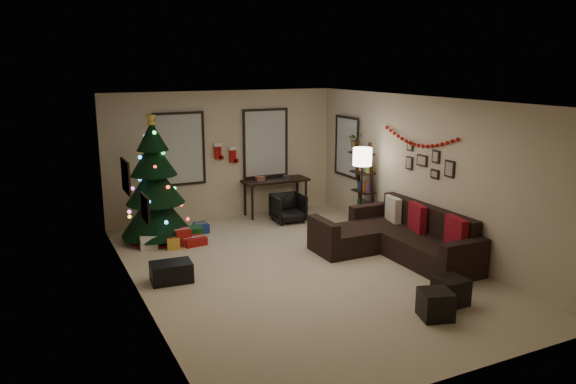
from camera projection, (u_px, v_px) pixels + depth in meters
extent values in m
plane|color=#C8B697|center=(299.00, 270.00, 8.89)|extent=(7.00, 7.00, 0.00)
plane|color=white|center=(300.00, 100.00, 8.28)|extent=(7.00, 7.00, 0.00)
plane|color=beige|center=(224.00, 155.00, 11.65)|extent=(5.00, 0.00, 5.00)
plane|color=beige|center=(458.00, 257.00, 5.52)|extent=(5.00, 0.00, 5.00)
plane|color=beige|center=(136.00, 206.00, 7.51)|extent=(0.00, 7.00, 7.00)
plane|color=beige|center=(426.00, 174.00, 9.65)|extent=(0.00, 7.00, 7.00)
cube|color=#728CB2|center=(179.00, 149.00, 11.17)|extent=(0.94, 0.02, 1.35)
cube|color=beige|center=(179.00, 149.00, 11.17)|extent=(0.94, 0.03, 1.35)
cube|color=#728CB2|center=(265.00, 143.00, 11.98)|extent=(0.94, 0.02, 1.35)
cube|color=beige|center=(265.00, 143.00, 11.98)|extent=(0.94, 0.03, 1.35)
cube|color=#728CB2|center=(347.00, 147.00, 11.83)|extent=(0.05, 0.27, 1.17)
cube|color=beige|center=(347.00, 147.00, 11.83)|extent=(0.05, 0.45, 1.17)
cylinder|color=black|center=(157.00, 233.00, 10.35)|extent=(0.10, 0.10, 0.29)
cone|color=black|center=(156.00, 210.00, 10.25)|extent=(1.31, 1.31, 0.91)
cone|color=black|center=(155.00, 183.00, 10.13)|extent=(1.08, 1.08, 0.77)
cone|color=black|center=(153.00, 157.00, 10.02)|extent=(0.85, 0.85, 0.67)
cone|color=black|center=(152.00, 136.00, 9.93)|extent=(0.58, 0.58, 0.53)
cylinder|color=maroon|center=(158.00, 239.00, 10.38)|extent=(1.06, 1.06, 0.04)
cube|color=#14591E|center=(193.00, 233.00, 10.47)|extent=(0.35, 0.28, 0.22)
cube|color=maroon|center=(182.00, 237.00, 10.07)|extent=(0.28, 0.25, 0.30)
cube|color=navy|center=(201.00, 228.00, 10.85)|extent=(0.25, 0.30, 0.18)
cube|color=silver|center=(148.00, 242.00, 9.86)|extent=(0.30, 0.22, 0.25)
cube|color=gold|center=(173.00, 243.00, 9.87)|extent=(0.22, 0.22, 0.20)
cube|color=#14591E|center=(138.00, 235.00, 10.21)|extent=(0.26, 0.26, 0.28)
cube|color=maroon|center=(194.00, 241.00, 10.09)|extent=(0.40, 0.30, 0.15)
cube|color=navy|center=(170.00, 228.00, 10.65)|extent=(0.36, 0.28, 0.28)
cube|color=black|center=(411.00, 245.00, 9.47)|extent=(0.86, 2.29, 0.40)
cube|color=black|center=(428.00, 219.00, 9.51)|extent=(0.20, 2.29, 0.46)
cube|color=black|center=(464.00, 261.00, 8.35)|extent=(0.86, 0.20, 0.63)
cube|color=black|center=(370.00, 221.00, 10.53)|extent=(0.86, 0.20, 0.63)
cube|color=black|center=(348.00, 240.00, 9.74)|extent=(0.81, 0.86, 0.40)
cube|color=black|center=(323.00, 238.00, 9.50)|extent=(0.18, 0.86, 0.63)
cube|color=maroon|center=(456.00, 232.00, 8.70)|extent=(0.22, 0.50, 0.49)
cube|color=maroon|center=(417.00, 218.00, 9.53)|extent=(0.24, 0.50, 0.48)
cube|color=beige|center=(393.00, 209.00, 10.14)|extent=(0.23, 0.47, 0.45)
cube|color=black|center=(436.00, 304.00, 7.16)|extent=(0.49, 0.49, 0.38)
cube|color=black|center=(451.00, 291.00, 7.58)|extent=(0.40, 0.40, 0.38)
cube|color=black|center=(276.00, 181.00, 12.00)|extent=(1.45, 0.52, 0.05)
cylinder|color=black|center=(252.00, 203.00, 11.63)|extent=(0.05, 0.05, 0.73)
cylinder|color=black|center=(245.00, 199.00, 11.99)|extent=(0.05, 0.05, 0.73)
cylinder|color=black|center=(306.00, 197.00, 12.18)|extent=(0.05, 0.05, 0.73)
cylinder|color=black|center=(297.00, 193.00, 12.54)|extent=(0.05, 0.05, 0.73)
imported|color=black|center=(288.00, 208.00, 11.52)|extent=(0.61, 0.57, 0.60)
cube|color=black|center=(372.00, 186.00, 10.87)|extent=(0.05, 0.05, 1.76)
cube|color=black|center=(359.00, 182.00, 11.28)|extent=(0.05, 0.05, 1.76)
cube|color=black|center=(363.00, 210.00, 11.19)|extent=(0.30, 0.49, 0.03)
cube|color=black|center=(364.00, 191.00, 11.10)|extent=(0.30, 0.49, 0.03)
cube|color=black|center=(364.00, 172.00, 11.01)|extent=(0.30, 0.49, 0.03)
cube|color=black|center=(365.00, 153.00, 10.92)|extent=(0.30, 0.49, 0.03)
imported|color=#4C4C4C|center=(356.00, 137.00, 11.20)|extent=(0.44, 0.39, 0.44)
cylinder|color=black|center=(360.00, 233.00, 10.75)|extent=(0.29, 0.29, 0.03)
cylinder|color=black|center=(361.00, 197.00, 10.59)|extent=(0.03, 0.03, 1.42)
cylinder|color=white|center=(362.00, 157.00, 10.41)|extent=(0.36, 0.36, 0.34)
cube|color=black|center=(126.00, 177.00, 8.16)|extent=(0.04, 0.60, 0.50)
cube|color=tan|center=(126.00, 177.00, 8.16)|extent=(0.01, 0.54, 0.45)
cube|color=black|center=(145.00, 208.00, 7.06)|extent=(0.04, 0.45, 0.35)
cube|color=beige|center=(145.00, 208.00, 7.06)|extent=(0.01, 0.41, 0.31)
cube|color=black|center=(450.00, 169.00, 9.07)|extent=(0.03, 0.22, 0.28)
cube|color=black|center=(436.00, 157.00, 9.34)|extent=(0.03, 0.18, 0.22)
cube|color=black|center=(435.00, 174.00, 9.41)|extent=(0.03, 0.20, 0.16)
cube|color=black|center=(422.00, 160.00, 9.68)|extent=(0.03, 0.26, 0.20)
cube|color=black|center=(409.00, 163.00, 10.01)|extent=(0.03, 0.18, 0.24)
cube|color=black|center=(410.00, 147.00, 9.94)|extent=(0.03, 0.16, 0.16)
cube|color=#990F0C|center=(218.00, 152.00, 11.49)|extent=(0.14, 0.04, 0.30)
cube|color=white|center=(218.00, 145.00, 11.46)|extent=(0.16, 0.05, 0.08)
cube|color=#990F0C|center=(221.00, 158.00, 11.55)|extent=(0.10, 0.04, 0.08)
cube|color=#990F0C|center=(233.00, 155.00, 11.66)|extent=(0.14, 0.04, 0.30)
cube|color=white|center=(233.00, 148.00, 11.63)|extent=(0.16, 0.05, 0.08)
cube|color=#990F0C|center=(236.00, 161.00, 11.72)|extent=(0.10, 0.04, 0.08)
cube|color=black|center=(171.00, 272.00, 8.37)|extent=(0.64, 0.45, 0.31)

